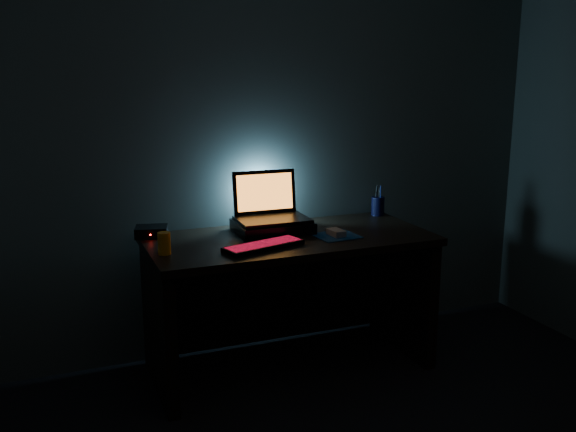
{
  "coord_description": "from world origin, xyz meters",
  "views": [
    {
      "loc": [
        -1.22,
        -1.42,
        1.62
      ],
      "look_at": [
        -0.03,
        1.57,
        0.87
      ],
      "focal_mm": 40.0,
      "sensor_mm": 36.0,
      "label": 1
    }
  ],
  "objects_px": {
    "keyboard": "(264,246)",
    "juice_glass": "(164,243)",
    "router": "(151,232)",
    "mouse": "(336,233)",
    "pen_cup": "(378,206)",
    "laptop": "(269,208)"
  },
  "relations": [
    {
      "from": "mouse",
      "to": "pen_cup",
      "type": "relative_size",
      "value": 0.94
    },
    {
      "from": "laptop",
      "to": "juice_glass",
      "type": "bearing_deg",
      "value": -156.59
    },
    {
      "from": "pen_cup",
      "to": "router",
      "type": "distance_m",
      "value": 1.36
    },
    {
      "from": "mouse",
      "to": "juice_glass",
      "type": "relative_size",
      "value": 0.98
    },
    {
      "from": "keyboard",
      "to": "juice_glass",
      "type": "height_order",
      "value": "juice_glass"
    },
    {
      "from": "keyboard",
      "to": "mouse",
      "type": "bearing_deg",
      "value": -5.64
    },
    {
      "from": "mouse",
      "to": "laptop",
      "type": "bearing_deg",
      "value": 131.17
    },
    {
      "from": "laptop",
      "to": "keyboard",
      "type": "relative_size",
      "value": 0.88
    },
    {
      "from": "keyboard",
      "to": "juice_glass",
      "type": "xyz_separation_m",
      "value": [
        -0.47,
        0.08,
        0.04
      ]
    },
    {
      "from": "keyboard",
      "to": "pen_cup",
      "type": "distance_m",
      "value": 0.98
    },
    {
      "from": "laptop",
      "to": "mouse",
      "type": "distance_m",
      "value": 0.4
    },
    {
      "from": "keyboard",
      "to": "mouse",
      "type": "distance_m",
      "value": 0.44
    },
    {
      "from": "router",
      "to": "laptop",
      "type": "bearing_deg",
      "value": 6.11
    },
    {
      "from": "router",
      "to": "keyboard",
      "type": "bearing_deg",
      "value": -27.77
    },
    {
      "from": "mouse",
      "to": "pen_cup",
      "type": "height_order",
      "value": "pen_cup"
    },
    {
      "from": "juice_glass",
      "to": "router",
      "type": "relative_size",
      "value": 0.55
    },
    {
      "from": "laptop",
      "to": "router",
      "type": "relative_size",
      "value": 2.0
    },
    {
      "from": "keyboard",
      "to": "pen_cup",
      "type": "height_order",
      "value": "pen_cup"
    },
    {
      "from": "juice_glass",
      "to": "laptop",
      "type": "bearing_deg",
      "value": 22.35
    },
    {
      "from": "mouse",
      "to": "juice_glass",
      "type": "distance_m",
      "value": 0.91
    },
    {
      "from": "laptop",
      "to": "keyboard",
      "type": "xyz_separation_m",
      "value": [
        -0.15,
        -0.34,
        -0.11
      ]
    },
    {
      "from": "mouse",
      "to": "pen_cup",
      "type": "distance_m",
      "value": 0.57
    }
  ]
}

